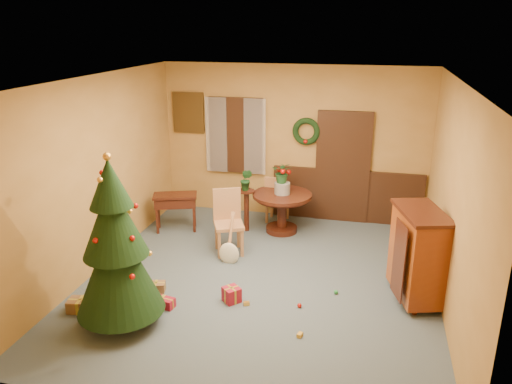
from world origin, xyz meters
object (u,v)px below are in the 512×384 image
(writing_desk, at_px, (175,203))
(chair_near, at_px, (228,219))
(dining_table, at_px, (282,205))
(sideboard, at_px, (418,253))
(christmas_tree, at_px, (116,247))

(writing_desk, bearing_deg, chair_near, -27.69)
(chair_near, height_order, writing_desk, chair_near)
(dining_table, distance_m, sideboard, 2.89)
(dining_table, distance_m, chair_near, 1.22)
(chair_near, relative_size, writing_desk, 1.23)
(chair_near, height_order, christmas_tree, christmas_tree)
(christmas_tree, distance_m, sideboard, 3.90)
(christmas_tree, height_order, sideboard, christmas_tree)
(dining_table, relative_size, chair_near, 1.00)
(writing_desk, distance_m, sideboard, 4.34)
(chair_near, bearing_deg, christmas_tree, -106.59)
(christmas_tree, bearing_deg, dining_table, 67.09)
(chair_near, distance_m, sideboard, 3.03)
(sideboard, bearing_deg, dining_table, 139.45)
(dining_table, height_order, sideboard, sideboard)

